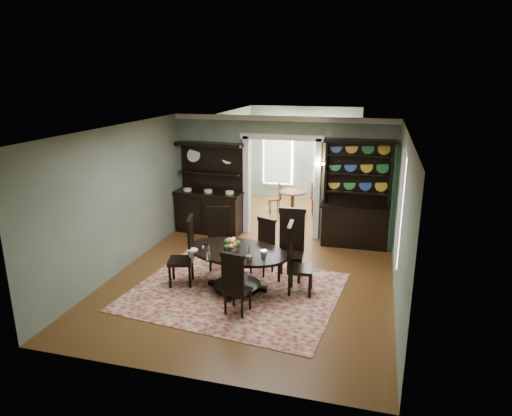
{
  "coord_description": "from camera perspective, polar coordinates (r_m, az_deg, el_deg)",
  "views": [
    {
      "loc": [
        2.27,
        -7.86,
        3.97
      ],
      "look_at": [
        -0.01,
        0.6,
        1.38
      ],
      "focal_mm": 32.0,
      "sensor_mm": 36.0,
      "label": 1
    }
  ],
  "objects": [
    {
      "name": "room",
      "position": [
        8.57,
        -0.88,
        0.23
      ],
      "size": [
        5.51,
        6.01,
        3.01
      ],
      "color": "brown",
      "rests_on": "ground"
    },
    {
      "name": "centerpiece",
      "position": [
        8.52,
        -3.04,
        -4.94
      ],
      "size": [
        1.56,
        1.0,
        0.26
      ],
      "color": "silver",
      "rests_on": "dining_table"
    },
    {
      "name": "chair_far_right",
      "position": [
        9.14,
        4.43,
        -4.23
      ],
      "size": [
        0.56,
        0.54,
        1.42
      ],
      "rotation": [
        0.0,
        0.0,
        3.22
      ],
      "color": "black",
      "rests_on": "rug"
    },
    {
      "name": "wall_sconce",
      "position": [
        10.99,
        7.96,
        5.38
      ],
      "size": [
        0.27,
        0.21,
        0.21
      ],
      "color": "gold",
      "rests_on": "back_wall_right"
    },
    {
      "name": "welsh_dresser",
      "position": [
        11.03,
        12.35,
        -0.01
      ],
      "size": [
        1.63,
        0.62,
        2.54
      ],
      "rotation": [
        0.0,
        0.0,
        0.01
      ],
      "color": "black",
      "rests_on": "floor"
    },
    {
      "name": "dining_table",
      "position": [
        8.68,
        -2.39,
        -6.75
      ],
      "size": [
        2.23,
        2.21,
        0.79
      ],
      "rotation": [
        0.0,
        0.0,
        -0.22
      ],
      "color": "black",
      "rests_on": "rug"
    },
    {
      "name": "parlor_chair_left",
      "position": [
        13.46,
        2.55,
        1.36
      ],
      "size": [
        0.42,
        0.41,
        0.88
      ],
      "rotation": [
        0.0,
        0.0,
        1.99
      ],
      "color": "#572C18",
      "rests_on": "parlor_floor"
    },
    {
      "name": "parlor_table",
      "position": [
        13.17,
        4.57,
        1.04
      ],
      "size": [
        0.8,
        0.8,
        0.74
      ],
      "color": "#572C18",
      "rests_on": "parlor_floor"
    },
    {
      "name": "sideboard",
      "position": [
        11.79,
        -5.79,
        0.81
      ],
      "size": [
        1.8,
        0.73,
        2.32
      ],
      "rotation": [
        0.0,
        0.0,
        -0.06
      ],
      "color": "black",
      "rests_on": "floor"
    },
    {
      "name": "parlor",
      "position": [
        13.81,
        5.43,
        6.13
      ],
      "size": [
        3.51,
        3.5,
        3.01
      ],
      "color": "brown",
      "rests_on": "ground"
    },
    {
      "name": "chair_far_mid",
      "position": [
        9.39,
        1.05,
        -4.56
      ],
      "size": [
        0.54,
        0.52,
        1.15
      ],
      "rotation": [
        0.0,
        0.0,
        2.79
      ],
      "color": "black",
      "rests_on": "rug"
    },
    {
      "name": "parlor_chair_right",
      "position": [
        13.28,
        7.47,
        1.37
      ],
      "size": [
        0.47,
        0.45,
        1.02
      ],
      "rotation": [
        0.0,
        0.0,
        -1.33
      ],
      "color": "#572C18",
      "rests_on": "parlor_floor"
    },
    {
      "name": "doorway_trim",
      "position": [
        11.34,
        3.24,
        4.45
      ],
      "size": [
        2.08,
        0.25,
        2.57
      ],
      "color": "silver",
      "rests_on": "floor"
    },
    {
      "name": "right_window",
      "position": [
        9.12,
        17.22,
        0.63
      ],
      "size": [
        0.15,
        1.47,
        2.12
      ],
      "color": "white",
      "rests_on": "wall_right"
    },
    {
      "name": "rug",
      "position": [
        8.79,
        -2.58,
        -10.35
      ],
      "size": [
        4.08,
        3.49,
        0.01
      ],
      "primitive_type": "cube",
      "rotation": [
        0.0,
        0.0,
        -0.1
      ],
      "color": "maroon",
      "rests_on": "floor"
    },
    {
      "name": "chair_far_left",
      "position": [
        9.66,
        -4.68,
        -3.49
      ],
      "size": [
        0.6,
        0.59,
        1.3
      ],
      "rotation": [
        0.0,
        0.0,
        3.47
      ],
      "color": "black",
      "rests_on": "rug"
    },
    {
      "name": "chair_end_left",
      "position": [
        8.9,
        -8.71,
        -5.16
      ],
      "size": [
        0.6,
        0.61,
        1.37
      ],
      "rotation": [
        0.0,
        0.0,
        1.84
      ],
      "color": "black",
      "rests_on": "rug"
    },
    {
      "name": "chair_end_right",
      "position": [
        8.5,
        4.88,
        -6.13
      ],
      "size": [
        0.51,
        0.54,
        1.35
      ],
      "rotation": [
        0.0,
        0.0,
        -1.49
      ],
      "color": "black",
      "rests_on": "rug"
    },
    {
      "name": "chair_near",
      "position": [
        7.75,
        -2.65,
        -9.28
      ],
      "size": [
        0.48,
        0.46,
        1.15
      ],
      "rotation": [
        0.0,
        0.0,
        -0.16
      ],
      "color": "black",
      "rests_on": "rug"
    }
  ]
}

